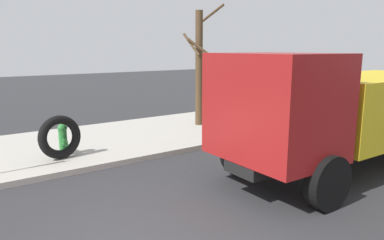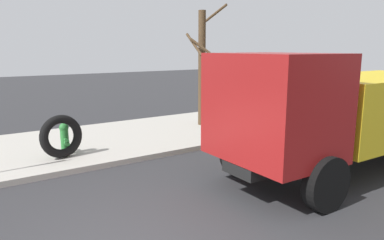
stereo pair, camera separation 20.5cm
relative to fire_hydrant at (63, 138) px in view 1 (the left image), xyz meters
name	(u,v)px [view 1 (the left image)]	position (x,y,z in m)	size (l,w,h in m)	color
sidewalk_curb	(33,152)	(-0.59, 1.11, -0.55)	(36.00, 5.00, 0.15)	#ADA89E
fire_hydrant	(63,138)	(0.00, 0.00, 0.00)	(0.26, 0.58, 0.90)	#2D8438
loose_tire	(60,137)	(-0.16, -0.29, 0.12)	(1.18, 1.18, 0.23)	black
dump_truck_yellow	(340,110)	(5.33, -5.03, 0.98)	(7.06, 2.93, 3.00)	gold
bare_tree	(199,66)	(5.60, 1.17, 1.81)	(1.40, 1.38, 4.58)	#4C3823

